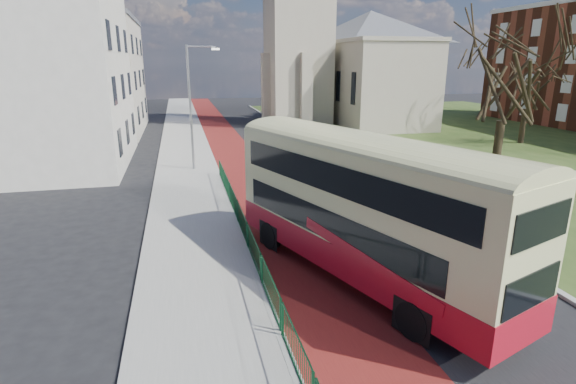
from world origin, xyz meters
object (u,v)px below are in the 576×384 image
object	(u,v)px
bus	(363,202)
litter_bin	(524,208)
streetlamp	(192,102)
winter_tree_far	(529,81)
winter_tree_near	(508,67)

from	to	relation	value
bus	litter_bin	bearing A→B (deg)	1.36
bus	litter_bin	size ratio (longest dim) A/B	12.18
streetlamp	bus	size ratio (longest dim) A/B	0.69
winter_tree_far	bus	bearing A→B (deg)	-138.85
streetlamp	winter_tree_far	bearing A→B (deg)	7.52
streetlamp	bus	bearing A→B (deg)	-74.73
streetlamp	winter_tree_near	bearing A→B (deg)	-25.03
litter_bin	winter_tree_far	bearing A→B (deg)	50.25
streetlamp	winter_tree_far	size ratio (longest dim) A/B	1.02
winter_tree_near	winter_tree_far	size ratio (longest dim) A/B	1.25
winter_tree_near	bus	bearing A→B (deg)	-142.91
streetlamp	winter_tree_near	xyz separation A→B (m)	(17.11, -7.99, 2.20)
streetlamp	litter_bin	size ratio (longest dim) A/B	8.45
bus	streetlamp	bearing A→B (deg)	85.22
winter_tree_near	streetlamp	bearing A→B (deg)	154.97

